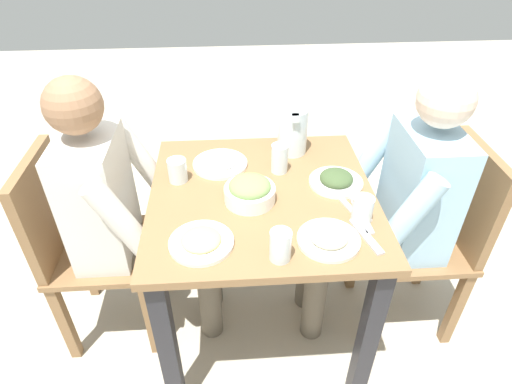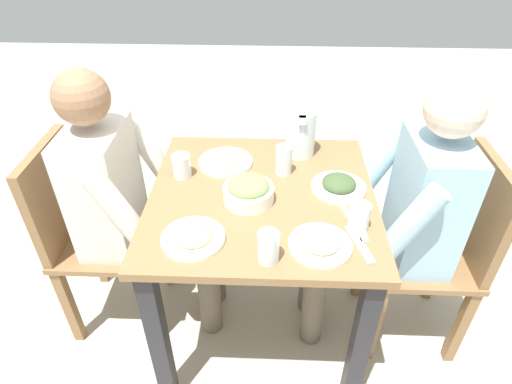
# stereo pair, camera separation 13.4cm
# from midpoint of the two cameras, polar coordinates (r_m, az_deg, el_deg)

# --- Properties ---
(ground_plane) EXTENTS (8.00, 8.00, 0.00)m
(ground_plane) POSITION_cam_midpoint_polar(r_m,az_deg,el_deg) (2.07, 2.58, -17.01)
(ground_plane) COLOR #B7AD99
(dining_table) EXTENTS (0.81, 0.81, 0.74)m
(dining_table) POSITION_cam_midpoint_polar(r_m,az_deg,el_deg) (1.63, 3.14, -4.35)
(dining_table) COLOR olive
(dining_table) RESTS_ON ground_plane
(chair_near) EXTENTS (0.40, 0.40, 0.87)m
(chair_near) POSITION_cam_midpoint_polar(r_m,az_deg,el_deg) (1.88, 25.53, -6.43)
(chair_near) COLOR olive
(chair_near) RESTS_ON ground_plane
(chair_far) EXTENTS (0.40, 0.40, 0.87)m
(chair_far) POSITION_cam_midpoint_polar(r_m,az_deg,el_deg) (1.87, -19.47, -4.71)
(chair_far) COLOR olive
(chair_far) RESTS_ON ground_plane
(diner_near) EXTENTS (0.48, 0.53, 1.17)m
(diner_near) POSITION_cam_midpoint_polar(r_m,az_deg,el_deg) (1.71, 20.52, -2.94)
(diner_near) COLOR #9EC6E0
(diner_near) RESTS_ON ground_plane
(diner_far) EXTENTS (0.48, 0.53, 1.17)m
(diner_far) POSITION_cam_midpoint_polar(r_m,az_deg,el_deg) (1.72, -14.09, -1.36)
(diner_far) COLOR silver
(diner_far) RESTS_ON ground_plane
(water_pitcher) EXTENTS (0.16, 0.12, 0.19)m
(water_pitcher) POSITION_cam_midpoint_polar(r_m,az_deg,el_deg) (1.74, 8.15, 7.77)
(water_pitcher) COLOR silver
(water_pitcher) RESTS_ON dining_table
(salad_bowl) EXTENTS (0.18, 0.18, 0.09)m
(salad_bowl) POSITION_cam_midpoint_polar(r_m,az_deg,el_deg) (1.48, 1.58, 0.13)
(salad_bowl) COLOR white
(salad_bowl) RESTS_ON dining_table
(plate_yoghurt) EXTENTS (0.21, 0.21, 0.04)m
(plate_yoghurt) POSITION_cam_midpoint_polar(r_m,az_deg,el_deg) (1.70, -1.81, 4.13)
(plate_yoghurt) COLOR white
(plate_yoghurt) RESTS_ON dining_table
(plate_dolmas) EXTENTS (0.20, 0.20, 0.05)m
(plate_dolmas) POSITION_cam_midpoint_polar(r_m,az_deg,el_deg) (1.59, 13.31, 0.86)
(plate_dolmas) COLOR white
(plate_dolmas) RESTS_ON dining_table
(plate_fries) EXTENTS (0.20, 0.20, 0.04)m
(plate_fries) POSITION_cam_midpoint_polar(r_m,az_deg,el_deg) (1.35, -5.55, -6.04)
(plate_fries) COLOR white
(plate_fries) RESTS_ON dining_table
(plate_beans) EXTENTS (0.20, 0.20, 0.04)m
(plate_beans) POSITION_cam_midpoint_polar(r_m,az_deg,el_deg) (1.35, 11.42, -6.76)
(plate_beans) COLOR white
(plate_beans) RESTS_ON dining_table
(water_glass_far_left) EXTENTS (0.06, 0.06, 0.11)m
(water_glass_far_left) POSITION_cam_midpoint_polar(r_m,az_deg,el_deg) (1.63, 6.07, 4.19)
(water_glass_far_left) COLOR silver
(water_glass_far_left) RESTS_ON dining_table
(water_glass_far_right) EXTENTS (0.07, 0.07, 0.09)m
(water_glass_far_right) POSITION_cam_midpoint_polar(r_m,az_deg,el_deg) (1.42, 16.17, -3.26)
(water_glass_far_right) COLOR silver
(water_glass_far_right) RESTS_ON dining_table
(water_glass_center) EXTENTS (0.07, 0.07, 0.09)m
(water_glass_center) POSITION_cam_midpoint_polar(r_m,az_deg,el_deg) (1.62, -7.54, 3.40)
(water_glass_center) COLOR silver
(water_glass_center) RESTS_ON dining_table
(water_glass_near_left) EXTENTS (0.07, 0.07, 0.10)m
(water_glass_near_left) POSITION_cam_midpoint_polar(r_m,az_deg,el_deg) (1.26, 4.73, -7.38)
(water_glass_near_left) COLOR silver
(water_glass_near_left) RESTS_ON dining_table
(fork_near) EXTENTS (0.17, 0.03, 0.01)m
(fork_near) POSITION_cam_midpoint_polar(r_m,az_deg,el_deg) (1.46, 16.14, -4.23)
(fork_near) COLOR silver
(fork_near) RESTS_ON dining_table
(knife_near) EXTENTS (0.18, 0.07, 0.01)m
(knife_near) POSITION_cam_midpoint_polar(r_m,az_deg,el_deg) (1.49, 14.62, -2.94)
(knife_near) COLOR silver
(knife_near) RESTS_ON dining_table
(fork_far) EXTENTS (0.17, 0.07, 0.01)m
(fork_far) POSITION_cam_midpoint_polar(r_m,az_deg,el_deg) (1.39, 16.36, -6.77)
(fork_far) COLOR silver
(fork_far) RESTS_ON dining_table
(knife_far) EXTENTS (0.18, 0.06, 0.01)m
(knife_far) POSITION_cam_midpoint_polar(r_m,az_deg,el_deg) (1.51, 15.64, -2.57)
(knife_far) COLOR silver
(knife_far) RESTS_ON dining_table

